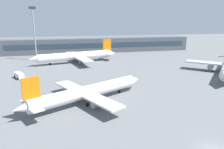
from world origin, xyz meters
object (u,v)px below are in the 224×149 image
Objects in this scene: airplane_far at (76,56)px; airplane_near at (89,92)px; service_van_white at (19,75)px; floodlight_tower_west at (34,30)px.

airplane_near is at bearing -89.92° from airplane_far.
airplane_near is 6.18× the size of service_van_white.
floodlight_tower_west is (2.25, 35.74, 14.27)m from service_van_white.
airplane_near is 0.79× the size of airplane_far.
airplane_near is 67.76m from floodlight_tower_west.
service_van_white is (-21.71, -24.09, -2.16)m from airplane_far.
floodlight_tower_west is at bearing 86.40° from service_van_white.
airplane_near reaches higher than service_van_white.
airplane_near is at bearing -72.94° from floodlight_tower_west.
airplane_far is 1.61× the size of floodlight_tower_west.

